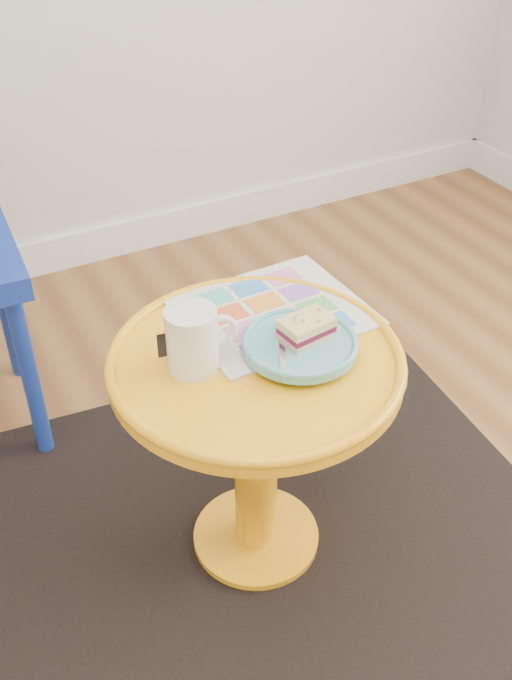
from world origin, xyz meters
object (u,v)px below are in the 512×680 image
mug (193,338)px  plate (300,345)px  newspaper (273,311)px  side_table (256,417)px

mug → plate: 0.19m
newspaper → side_table: bearing=-132.6°
plate → newspaper: bearing=81.3°
mug → plate: size_ratio=0.63×
side_table → plate: plate is taller
side_table → newspaper: size_ratio=1.56×
newspaper → plate: plate is taller
side_table → newspaper: 0.20m
plate → side_table: bearing=160.0°
newspaper → mug: (-0.20, -0.08, 0.06)m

